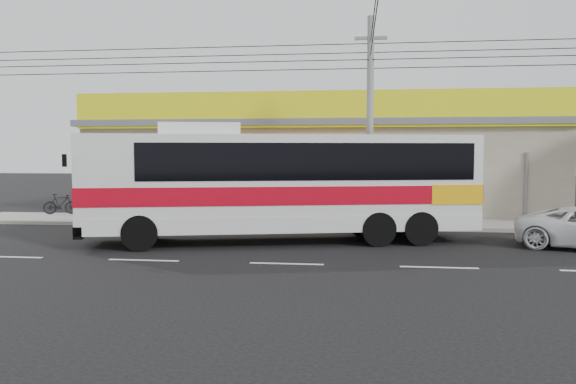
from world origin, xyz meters
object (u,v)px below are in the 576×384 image
object	(u,v)px
coach_bus	(288,179)
utility_pole	(371,55)
motorbike_red	(175,205)
motorbike_dark	(61,204)

from	to	relation	value
coach_bus	utility_pole	bearing A→B (deg)	34.25
motorbike_red	motorbike_dark	size ratio (longest dim) A/B	1.11
coach_bus	motorbike_red	distance (m)	8.54
utility_pole	motorbike_red	bearing A→B (deg)	161.18
coach_bus	utility_pole	world-z (taller)	utility_pole
motorbike_red	motorbike_dark	distance (m)	5.41
motorbike_red	utility_pole	size ratio (longest dim) A/B	0.05
motorbike_red	utility_pole	distance (m)	10.96
coach_bus	motorbike_red	size ratio (longest dim) A/B	7.49
motorbike_red	motorbike_dark	world-z (taller)	motorbike_dark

